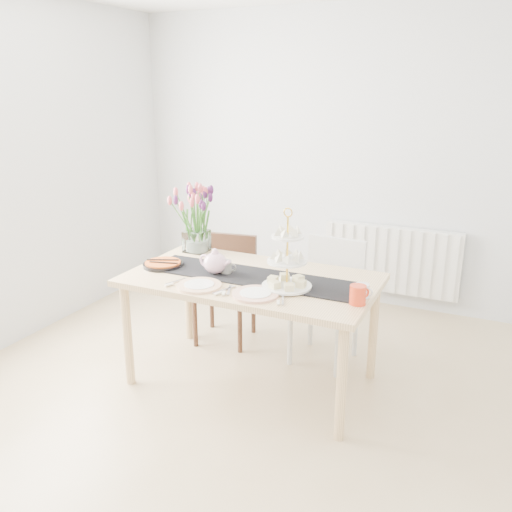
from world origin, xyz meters
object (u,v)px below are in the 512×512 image
at_px(radiator, 391,259).
at_px(cream_jug, 362,291).
at_px(chair_white, 329,291).
at_px(cake_stand, 287,268).
at_px(tulip_vase, 196,209).
at_px(plate_left, 199,285).
at_px(chair_brown, 228,280).
at_px(mug_grey, 226,267).
at_px(teapot, 215,263).
at_px(mug_orange, 358,295).
at_px(plate_right, 255,294).
at_px(dining_table, 252,288).
at_px(tart_tin, 163,264).

bearing_deg(radiator, cream_jug, -84.61).
distance_m(chair_white, cake_stand, 0.75).
bearing_deg(tulip_vase, plate_left, -58.14).
xyz_separation_m(chair_brown, mug_grey, (0.29, -0.57, 0.32)).
distance_m(tulip_vase, teapot, 0.59).
relative_size(mug_grey, mug_orange, 0.82).
relative_size(tulip_vase, teapot, 2.39).
bearing_deg(plate_right, plate_left, -177.80).
bearing_deg(tulip_vase, dining_table, -29.08).
bearing_deg(dining_table, tulip_vase, 150.92).
xyz_separation_m(chair_brown, plate_right, (0.63, -0.84, 0.28)).
xyz_separation_m(tulip_vase, mug_grey, (0.43, -0.35, -0.27)).
distance_m(chair_brown, mug_orange, 1.44).
bearing_deg(teapot, dining_table, 22.60).
distance_m(chair_white, mug_grey, 0.84).
distance_m(mug_grey, mug_orange, 0.93).
bearing_deg(mug_grey, cream_jug, -18.90).
height_order(radiator, chair_white, chair_white).
xyz_separation_m(tulip_vase, teapot, (0.37, -0.39, -0.24)).
xyz_separation_m(dining_table, cream_jug, (0.73, -0.05, 0.12)).
relative_size(chair_brown, plate_left, 2.97).
bearing_deg(cake_stand, tart_tin, 178.03).
bearing_deg(tulip_vase, tart_tin, -94.06).
relative_size(dining_table, tulip_vase, 2.72).
height_order(tulip_vase, mug_orange, tulip_vase).
bearing_deg(mug_grey, plate_right, -54.99).
bearing_deg(chair_brown, chair_white, -8.28).
distance_m(tulip_vase, mug_orange, 1.46).
distance_m(chair_brown, tart_tin, 0.70).
bearing_deg(tart_tin, teapot, 1.46).
bearing_deg(mug_orange, tulip_vase, 104.63).
xyz_separation_m(dining_table, tart_tin, (-0.64, -0.06, 0.09)).
xyz_separation_m(chair_white, teapot, (-0.59, -0.61, 0.31)).
xyz_separation_m(mug_grey, plate_right, (0.34, -0.27, -0.04)).
bearing_deg(mug_orange, chair_brown, 94.33).
relative_size(dining_table, chair_white, 1.81).
relative_size(tart_tin, plate_right, 0.98).
distance_m(cake_stand, mug_grey, 0.48).
bearing_deg(cream_jug, plate_right, -139.43).
relative_size(radiator, mug_grey, 13.24).
bearing_deg(plate_right, radiator, 78.22).
height_order(chair_brown, teapot, teapot).
xyz_separation_m(radiator, tart_tin, (-1.21, -1.76, 0.32)).
xyz_separation_m(chair_white, plate_left, (-0.57, -0.86, 0.24)).
bearing_deg(chair_white, plate_left, -119.00).
height_order(chair_brown, cream_jug, cream_jug).
xyz_separation_m(teapot, cream_jug, (0.97, 0.00, -0.04)).
distance_m(mug_grey, plate_right, 0.43).
xyz_separation_m(tulip_vase, mug_orange, (1.35, -0.50, -0.26)).
bearing_deg(chair_brown, tart_tin, -114.02).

